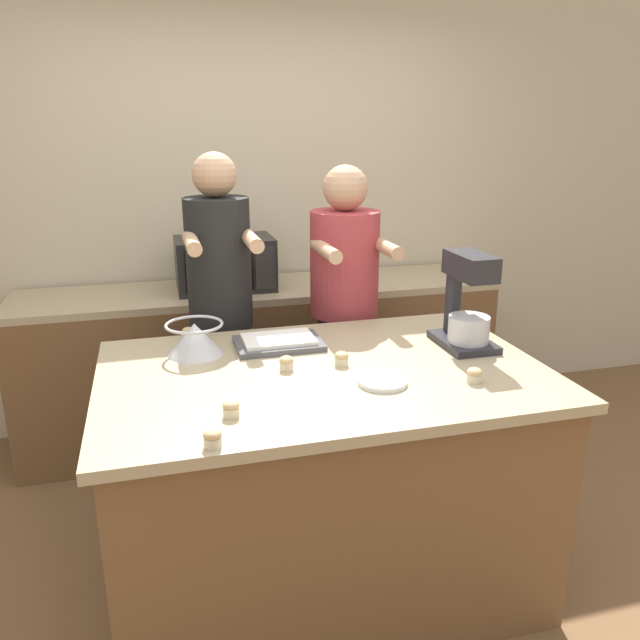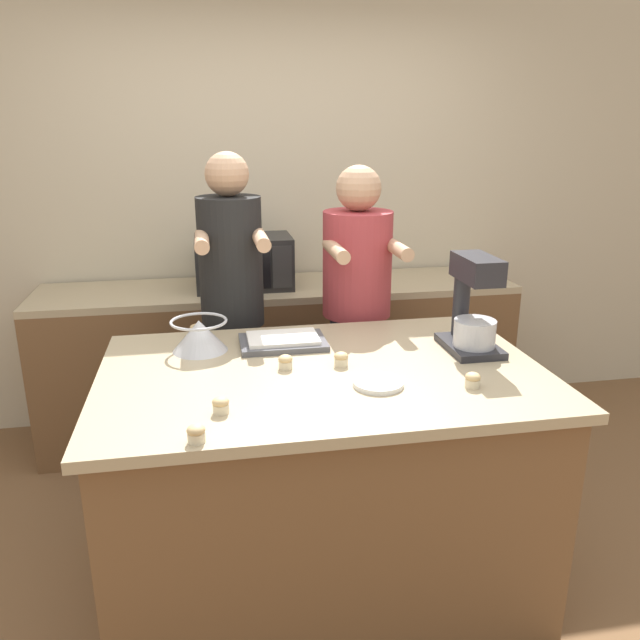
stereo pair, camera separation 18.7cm
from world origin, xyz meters
The scene contains 17 objects.
ground_plane centered at (0.00, 0.00, 0.00)m, with size 16.00×16.00×0.00m, color brown.
back_wall centered at (0.00, 1.74, 1.35)m, with size 10.00×0.06×2.70m.
island_counter centered at (0.00, 0.00, 0.48)m, with size 1.69×1.10×0.96m.
back_counter centered at (0.00, 1.39, 0.47)m, with size 2.80×0.60×0.94m.
person_left centered at (-0.30, 0.76, 0.93)m, with size 0.32×0.49×1.74m.
person_right centered at (0.32, 0.76, 0.88)m, with size 0.36×0.51×1.67m.
stand_mixer centered at (0.64, 0.10, 1.13)m, with size 0.20×0.30×0.40m.
mixing_bowl centered at (-0.46, 0.29, 1.03)m, with size 0.23×0.23×0.13m.
baking_tray centered at (-0.12, 0.30, 0.98)m, with size 0.36×0.24×0.04m.
microwave_oven centered at (-0.20, 1.38, 1.09)m, with size 0.55×0.35×0.30m.
small_plate centered at (0.17, -0.19, 0.97)m, with size 0.18×0.18×0.02m.
cupcake_0 centered at (-0.47, -0.50, 0.99)m, with size 0.06×0.06×0.06m.
cupcake_1 centered at (-0.48, 0.48, 0.99)m, with size 0.06×0.06×0.06m.
cupcake_2 centered at (-0.40, -0.31, 0.99)m, with size 0.06×0.06×0.06m.
cupcake_3 centered at (0.49, -0.27, 0.99)m, with size 0.06×0.06×0.06m.
cupcake_4 centered at (-0.14, 0.03, 0.99)m, with size 0.06×0.06×0.06m.
cupcake_5 centered at (0.08, 0.02, 0.99)m, with size 0.06×0.06×0.06m.
Camera 1 is at (-0.60, -2.14, 1.86)m, focal length 35.00 mm.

